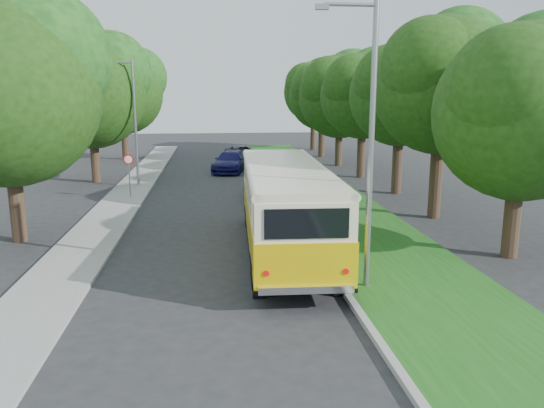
{
  "coord_description": "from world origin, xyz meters",
  "views": [
    {
      "loc": [
        -0.05,
        -16.69,
        5.6
      ],
      "look_at": [
        2.14,
        2.74,
        1.5
      ],
      "focal_mm": 35.0,
      "sensor_mm": 36.0,
      "label": 1
    }
  ],
  "objects": [
    {
      "name": "ground",
      "position": [
        0.0,
        0.0,
        0.0
      ],
      "size": [
        120.0,
        120.0,
        0.0
      ],
      "primitive_type": "plane",
      "color": "#28282A",
      "rests_on": "ground"
    },
    {
      "name": "curb",
      "position": [
        3.6,
        5.0,
        0.07
      ],
      "size": [
        0.2,
        70.0,
        0.15
      ],
      "primitive_type": "cube",
      "color": "gray",
      "rests_on": "ground"
    },
    {
      "name": "grass_verge",
      "position": [
        5.95,
        5.0,
        0.07
      ],
      "size": [
        4.5,
        70.0,
        0.13
      ],
      "primitive_type": "cube",
      "color": "#1C5115",
      "rests_on": "ground"
    },
    {
      "name": "sidewalk",
      "position": [
        -4.8,
        5.0,
        0.06
      ],
      "size": [
        2.2,
        70.0,
        0.12
      ],
      "primitive_type": "cube",
      "color": "gray",
      "rests_on": "ground"
    },
    {
      "name": "treeline",
      "position": [
        3.15,
        17.99,
        5.93
      ],
      "size": [
        24.27,
        41.91,
        9.46
      ],
      "color": "#332319",
      "rests_on": "ground"
    },
    {
      "name": "lamppost_near",
      "position": [
        4.21,
        -2.5,
        4.37
      ],
      "size": [
        1.71,
        0.16,
        8.0
      ],
      "color": "gray",
      "rests_on": "ground"
    },
    {
      "name": "lamppost_far",
      "position": [
        -4.7,
        16.0,
        4.12
      ],
      "size": [
        1.71,
        0.16,
        7.5
      ],
      "color": "gray",
      "rests_on": "ground"
    },
    {
      "name": "warning_sign",
      "position": [
        -4.5,
        11.98,
        1.71
      ],
      "size": [
        0.56,
        0.1,
        2.5
      ],
      "color": "gray",
      "rests_on": "ground"
    },
    {
      "name": "vintage_bus",
      "position": [
        2.46,
        1.29,
        1.61
      ],
      "size": [
        3.2,
        10.92,
        3.22
      ],
      "primitive_type": null,
      "rotation": [
        0.0,
        0.0,
        -0.04
      ],
      "color": "#E9C007",
      "rests_on": "ground"
    },
    {
      "name": "car_silver",
      "position": [
        2.51,
        10.34,
        0.75
      ],
      "size": [
        1.97,
        4.48,
        1.5
      ],
      "primitive_type": "imported",
      "rotation": [
        0.0,
        0.0,
        0.05
      ],
      "color": "#B1B0B5",
      "rests_on": "ground"
    },
    {
      "name": "car_white",
      "position": [
        2.84,
        12.3,
        0.63
      ],
      "size": [
        2.15,
        4.02,
        1.26
      ],
      "primitive_type": "imported",
      "rotation": [
        0.0,
        0.0,
        0.23
      ],
      "color": "silver",
      "rests_on": "ground"
    },
    {
      "name": "car_blue",
      "position": [
        1.24,
        21.59,
        0.74
      ],
      "size": [
        3.16,
        5.42,
        1.48
      ],
      "primitive_type": "imported",
      "rotation": [
        0.0,
        0.0,
        -0.23
      ],
      "color": "#12124F",
      "rests_on": "ground"
    },
    {
      "name": "car_grey",
      "position": [
        2.34,
        26.27,
        0.71
      ],
      "size": [
        2.93,
        5.34,
        1.42
      ],
      "primitive_type": "imported",
      "rotation": [
        0.0,
        0.0,
        0.12
      ],
      "color": "#575B5F",
      "rests_on": "ground"
    }
  ]
}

